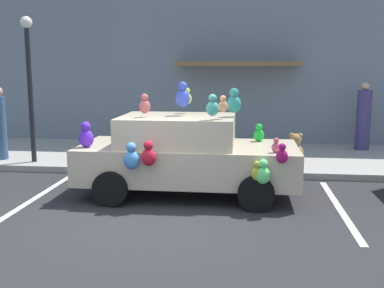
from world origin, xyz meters
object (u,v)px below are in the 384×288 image
(plush_covered_car, at_px, (186,154))
(pedestrian_near_shopfront, at_px, (363,119))
(pedestrian_walking_past, at_px, (0,125))
(teddy_bear_on_sidewalk, at_px, (295,150))
(street_lamp_post, at_px, (29,73))

(plush_covered_car, bearing_deg, pedestrian_near_shopfront, 46.30)
(pedestrian_walking_past, bearing_deg, pedestrian_near_shopfront, 14.72)
(teddy_bear_on_sidewalk, height_order, street_lamp_post, street_lamp_post)
(pedestrian_near_shopfront, bearing_deg, teddy_bear_on_sidewalk, -132.06)
(pedestrian_near_shopfront, distance_m, pedestrian_walking_past, 9.76)
(plush_covered_car, height_order, street_lamp_post, street_lamp_post)
(plush_covered_car, relative_size, street_lamp_post, 1.19)
(street_lamp_post, height_order, pedestrian_near_shopfront, street_lamp_post)
(teddy_bear_on_sidewalk, distance_m, pedestrian_near_shopfront, 3.17)
(plush_covered_car, bearing_deg, street_lamp_post, 154.32)
(plush_covered_car, height_order, pedestrian_near_shopfront, plush_covered_car)
(street_lamp_post, bearing_deg, pedestrian_walking_past, 167.31)
(teddy_bear_on_sidewalk, relative_size, pedestrian_walking_past, 0.42)
(teddy_bear_on_sidewalk, bearing_deg, plush_covered_car, -135.26)
(plush_covered_car, xyz_separation_m, pedestrian_near_shopfront, (4.43, 4.64, 0.22))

